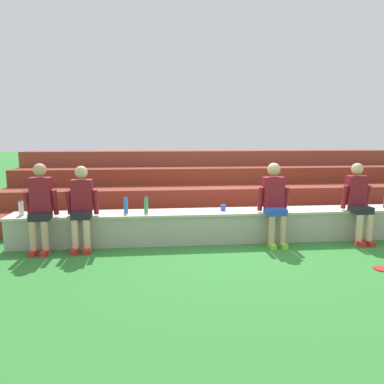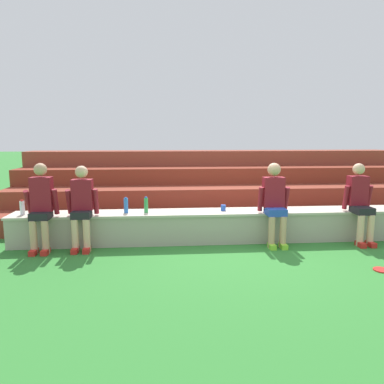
% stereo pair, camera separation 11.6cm
% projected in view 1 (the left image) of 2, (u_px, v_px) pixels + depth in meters
% --- Properties ---
extents(ground_plane, '(80.00, 80.00, 0.00)m').
position_uv_depth(ground_plane, '(241.00, 244.00, 6.21)').
color(ground_plane, '#2D752D').
extents(stone_seating_wall, '(7.86, 0.60, 0.54)m').
position_uv_depth(stone_seating_wall, '(238.00, 224.00, 6.44)').
color(stone_seating_wall, '#A8A08E').
rests_on(stone_seating_wall, ground).
extents(brick_bleachers, '(9.40, 3.16, 1.48)m').
position_uv_depth(brick_bleachers, '(216.00, 190.00, 8.76)').
color(brick_bleachers, maroon).
rests_on(brick_bleachers, ground).
extents(person_far_left, '(0.51, 0.50, 1.42)m').
position_uv_depth(person_far_left, '(41.00, 205.00, 5.73)').
color(person_far_left, tan).
rests_on(person_far_left, ground).
extents(person_left_of_center, '(0.51, 0.50, 1.37)m').
position_uv_depth(person_left_of_center, '(82.00, 205.00, 5.83)').
color(person_left_of_center, '#DBAD89').
rests_on(person_left_of_center, ground).
extents(person_center, '(0.53, 0.55, 1.40)m').
position_uv_depth(person_center, '(274.00, 201.00, 6.12)').
color(person_center, tan).
rests_on(person_center, ground).
extents(person_right_of_center, '(0.50, 0.59, 1.38)m').
position_uv_depth(person_right_of_center, '(358.00, 200.00, 6.29)').
color(person_right_of_center, '#DBAD89').
rests_on(person_right_of_center, ground).
extents(water_bottle_center_gap, '(0.07, 0.07, 0.27)m').
position_uv_depth(water_bottle_center_gap, '(126.00, 206.00, 6.16)').
color(water_bottle_center_gap, blue).
rests_on(water_bottle_center_gap, stone_seating_wall).
extents(water_bottle_mid_right, '(0.07, 0.07, 0.28)m').
position_uv_depth(water_bottle_mid_right, '(146.00, 205.00, 6.19)').
color(water_bottle_mid_right, green).
rests_on(water_bottle_mid_right, stone_seating_wall).
extents(water_bottle_near_right, '(0.08, 0.08, 0.25)m').
position_uv_depth(water_bottle_near_right, '(21.00, 208.00, 5.98)').
color(water_bottle_near_right, silver).
rests_on(water_bottle_near_right, stone_seating_wall).
extents(plastic_cup_left_end, '(0.09, 0.09, 0.10)m').
position_uv_depth(plastic_cup_left_end, '(223.00, 208.00, 6.38)').
color(plastic_cup_left_end, blue).
rests_on(plastic_cup_left_end, stone_seating_wall).
extents(frisbee, '(0.23, 0.23, 0.02)m').
position_uv_depth(frisbee, '(382.00, 269.00, 5.04)').
color(frisbee, red).
rests_on(frisbee, ground).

